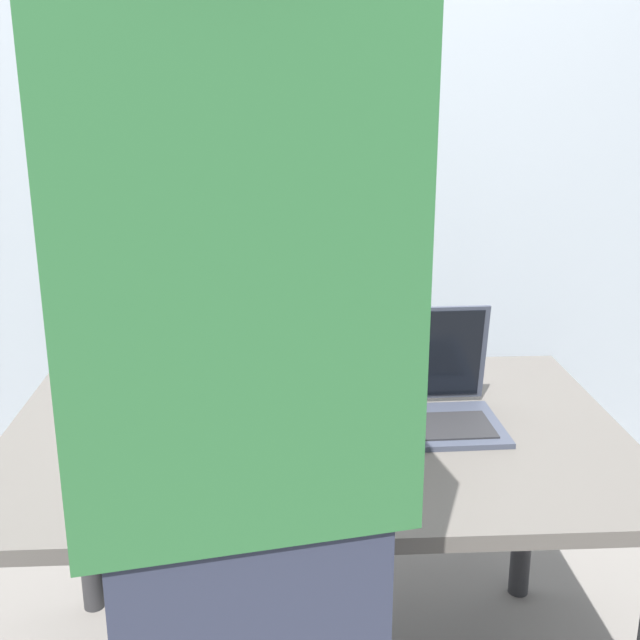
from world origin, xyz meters
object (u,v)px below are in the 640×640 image
object	(u,v)px
laptop	(425,396)
beer_bottle_green	(261,354)
person_figure	(242,510)
beer_bottle_amber	(185,349)

from	to	relation	value
laptop	beer_bottle_green	bearing A→B (deg)	159.54
beer_bottle_green	person_figure	size ratio (longest dim) A/B	0.16
laptop	beer_bottle_amber	world-z (taller)	beer_bottle_amber
person_figure	laptop	bearing A→B (deg)	61.14
laptop	beer_bottle_amber	xyz separation A→B (m)	(-0.55, 0.19, 0.06)
laptop	person_figure	xyz separation A→B (m)	(-0.38, -0.69, 0.12)
beer_bottle_amber	person_figure	distance (m)	0.90
beer_bottle_amber	laptop	bearing A→B (deg)	-19.04
beer_bottle_green	person_figure	bearing A→B (deg)	-90.79
beer_bottle_amber	person_figure	xyz separation A→B (m)	(0.17, -0.88, 0.07)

